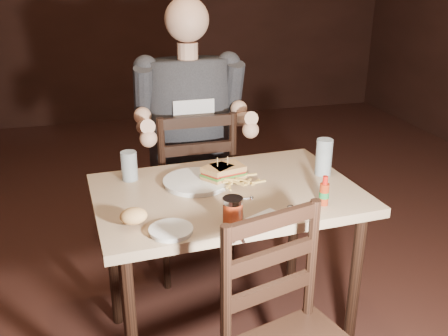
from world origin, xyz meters
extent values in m
plane|color=black|center=(0.00, 0.00, 0.00)|extent=(7.00, 7.00, 0.00)
cube|color=tan|center=(0.08, -0.34, 0.75)|extent=(1.12, 0.78, 0.04)
cylinder|color=black|center=(-0.41, -0.07, 0.36)|extent=(0.05, 0.05, 0.73)
cylinder|color=black|center=(0.56, -0.60, 0.36)|extent=(0.05, 0.05, 0.73)
cylinder|color=black|center=(0.53, -0.02, 0.36)|extent=(0.05, 0.05, 0.73)
cylinder|color=white|center=(-0.03, -0.24, 0.78)|extent=(0.29, 0.29, 0.02)
ellipsoid|color=maroon|center=(0.10, -0.27, 0.79)|extent=(0.04, 0.04, 0.01)
cylinder|color=silver|center=(-0.30, -0.12, 0.83)|extent=(0.07, 0.07, 0.13)
cylinder|color=silver|center=(0.53, -0.28, 0.85)|extent=(0.08, 0.08, 0.16)
cube|color=white|center=(0.16, -0.63, 0.77)|extent=(0.17, 0.17, 0.00)
cube|color=silver|center=(0.01, -0.67, 0.77)|extent=(0.02, 0.20, 0.00)
cube|color=silver|center=(0.08, -0.52, 0.78)|extent=(0.05, 0.16, 0.01)
cylinder|color=white|center=(-0.21, -0.63, 0.78)|extent=(0.16, 0.16, 0.01)
ellipsoid|color=tan|center=(-0.33, -0.55, 0.81)|extent=(0.10, 0.09, 0.06)
camera|label=1|loc=(-0.43, -2.15, 1.63)|focal=40.00mm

